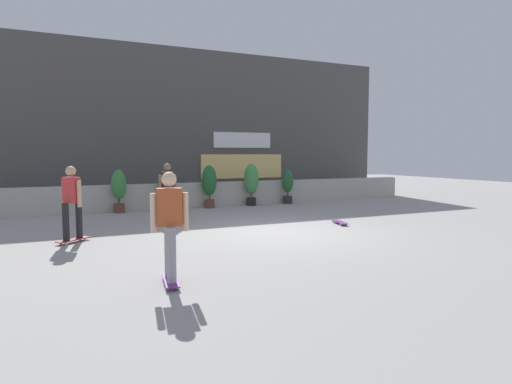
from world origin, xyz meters
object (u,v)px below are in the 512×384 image
potted_plant_3 (251,181)px  skater_far_right (170,223)px  skater_by_wall_left (168,190)px  potted_plant_2 (209,183)px  potted_plant_1 (164,190)px  skateboard_near_camera (340,222)px  potted_plant_4 (288,184)px  potted_plant_0 (119,188)px  skater_far_left (72,200)px

potted_plant_3 → skater_far_right: skater_far_right is taller
skater_far_right → skater_by_wall_left: bearing=76.9°
potted_plant_2 → skater_far_right: (-3.58, -8.71, 0.03)m
potted_plant_1 → skater_far_right: 8.93m
potted_plant_2 → potted_plant_3: (1.68, 0.00, 0.03)m
skateboard_near_camera → skater_by_wall_left: bearing=151.0°
potted_plant_1 → potted_plant_4: (4.91, -0.00, 0.04)m
potted_plant_3 → skateboard_near_camera: size_ratio=1.94×
skater_far_right → skateboard_near_camera: 6.79m
potted_plant_0 → potted_plant_3: size_ratio=0.91×
potted_plant_4 → potted_plant_3: bearing=180.0°
potted_plant_4 → skater_by_wall_left: 6.09m
potted_plant_0 → potted_plant_2: size_ratio=0.93×
potted_plant_2 → skater_by_wall_left: skater_by_wall_left is taller
skater_by_wall_left → skateboard_near_camera: 4.97m
skateboard_near_camera → skater_far_right: bearing=-147.5°
potted_plant_2 → skater_far_right: skater_far_right is taller
skater_far_left → skater_by_wall_left: (2.60, 1.98, 0.00)m
potted_plant_4 → potted_plant_1: bearing=180.0°
potted_plant_2 → potted_plant_0: bearing=180.0°
potted_plant_2 → potted_plant_3: bearing=0.0°
skateboard_near_camera → potted_plant_1: bearing=126.3°
potted_plant_4 → skater_far_right: (-6.84, -8.71, 0.18)m
potted_plant_2 → skater_far_right: size_ratio=0.92×
potted_plant_3 → skater_by_wall_left: (-3.86, -2.73, 0.00)m
skater_far_right → skater_by_wall_left: 6.15m
potted_plant_3 → skater_far_right: (-5.26, -8.71, 0.00)m
skater_far_left → skater_far_right: same height
skater_far_right → skateboard_near_camera: skater_far_right is taller
potted_plant_0 → potted_plant_4: size_ratio=1.07×
potted_plant_4 → skater_far_left: bearing=-149.7°
potted_plant_2 → potted_plant_3: 1.68m
potted_plant_2 → skater_by_wall_left: (-2.18, -2.73, 0.03)m
potted_plant_1 → potted_plant_2: (1.65, 0.00, 0.19)m
skater_far_left → skater_by_wall_left: bearing=37.3°
skater_far_left → potted_plant_1: bearing=56.4°
potted_plant_0 → potted_plant_2: bearing=0.0°
potted_plant_4 → skater_far_right: bearing=-128.2°
potted_plant_2 → skater_far_left: 6.71m
potted_plant_3 → potted_plant_4: potted_plant_3 is taller
potted_plant_1 → skater_far_right: (-1.93, -8.71, 0.22)m
potted_plant_0 → potted_plant_3: bearing=0.0°
potted_plant_2 → skateboard_near_camera: (2.10, -5.10, -0.85)m
potted_plant_3 → skater_far_left: skater_far_left is taller
potted_plant_4 → skater_by_wall_left: skater_by_wall_left is taller
potted_plant_1 → skater_far_right: bearing=-102.5°
potted_plant_0 → potted_plant_3: (4.86, 0.00, 0.10)m
skater_by_wall_left → skater_far_right: bearing=-103.1°
potted_plant_3 → skater_by_wall_left: skater_by_wall_left is taller
potted_plant_0 → skateboard_near_camera: potted_plant_0 is taller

